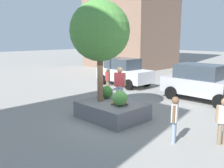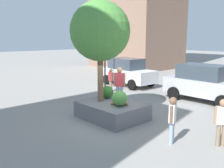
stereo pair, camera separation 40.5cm
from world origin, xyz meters
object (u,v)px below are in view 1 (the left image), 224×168
(traffic_light_median, at_px, (101,46))
(sedan_parked, at_px, (201,82))
(skateboard, at_px, (120,103))
(skateboarder, at_px, (120,83))
(bystander_watching, at_px, (108,78))
(police_car, at_px, (124,72))
(pedestrian_crossing, at_px, (175,116))
(passerby_with_bag, at_px, (224,118))
(planter_ledge, at_px, (112,110))
(plaza_tree, at_px, (100,31))

(traffic_light_median, bearing_deg, sedan_parked, 13.86)
(skateboard, bearing_deg, traffic_light_median, 143.95)
(skateboarder, xyz_separation_m, sedan_parked, (0.86, 6.26, -0.67))
(bystander_watching, bearing_deg, police_car, 107.67)
(sedan_parked, height_order, pedestrian_crossing, sedan_parked)
(skateboard, xyz_separation_m, traffic_light_median, (-6.21, 4.52, 2.32))
(skateboarder, height_order, police_car, skateboarder)
(sedan_parked, relative_size, bystander_watching, 2.90)
(skateboarder, distance_m, passerby_with_bag, 4.54)
(police_car, height_order, sedan_parked, sedan_parked)
(planter_ledge, distance_m, pedestrian_crossing, 3.65)
(skateboard, height_order, traffic_light_median, traffic_light_median)
(traffic_light_median, distance_m, pedestrian_crossing, 10.71)
(planter_ledge, distance_m, sedan_parked, 6.46)
(traffic_light_median, distance_m, bystander_watching, 2.58)
(plaza_tree, height_order, bystander_watching, plaza_tree)
(police_car, relative_size, traffic_light_median, 1.03)
(skateboarder, distance_m, sedan_parked, 6.36)
(planter_ledge, relative_size, pedestrian_crossing, 1.73)
(skateboarder, relative_size, traffic_light_median, 0.36)
(police_car, distance_m, traffic_light_median, 2.88)
(skateboard, distance_m, police_car, 8.71)
(skateboard, relative_size, police_car, 0.16)
(planter_ledge, height_order, plaza_tree, plaza_tree)
(plaza_tree, relative_size, passerby_with_bag, 2.75)
(bystander_watching, relative_size, pedestrian_crossing, 0.95)
(planter_ledge, relative_size, traffic_light_median, 0.65)
(planter_ledge, bearing_deg, traffic_light_median, 141.62)
(sedan_parked, xyz_separation_m, pedestrian_crossing, (2.23, -6.61, -0.12))
(sedan_parked, bearing_deg, passerby_with_bag, -57.39)
(bystander_watching, xyz_separation_m, passerby_with_bag, (9.38, -3.25, 0.05))
(sedan_parked, relative_size, passerby_with_bag, 2.77)
(plaza_tree, bearing_deg, skateboarder, 9.59)
(plaza_tree, height_order, skateboard, plaza_tree)
(police_car, bearing_deg, bystander_watching, -72.33)
(plaza_tree, bearing_deg, sedan_parked, 72.95)
(plaza_tree, xyz_separation_m, pedestrian_crossing, (4.21, -0.16, -3.08))
(passerby_with_bag, bearing_deg, police_car, 150.36)
(skateboarder, distance_m, bystander_watching, 6.41)
(plaza_tree, relative_size, bystander_watching, 2.89)
(plaza_tree, xyz_separation_m, sedan_parked, (1.98, 6.45, -2.96))
(skateboarder, height_order, pedestrian_crossing, skateboarder)
(plaza_tree, distance_m, traffic_light_median, 7.00)
(passerby_with_bag, bearing_deg, sedan_parked, 122.61)
(planter_ledge, xyz_separation_m, pedestrian_crossing, (3.58, -0.34, 0.62))
(plaza_tree, distance_m, bystander_watching, 6.47)
(police_car, distance_m, passerby_with_bag, 11.73)
(plaza_tree, bearing_deg, planter_ledge, 16.11)
(plaza_tree, height_order, traffic_light_median, plaza_tree)
(planter_ledge, bearing_deg, skateboard, 1.01)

